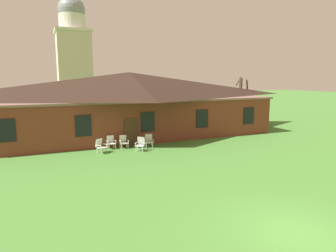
% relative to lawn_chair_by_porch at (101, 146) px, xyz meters
% --- Properties ---
extents(ground_plane, '(200.00, 200.00, 0.00)m').
position_rel_lawn_chair_by_porch_xyz_m(ground_plane, '(3.86, -13.16, -0.50)').
color(ground_plane, '#477F33').
extents(brick_building, '(24.92, 10.40, 5.62)m').
position_rel_lawn_chair_by_porch_xyz_m(brick_building, '(3.86, 6.30, 2.36)').
color(brick_building, brown).
rests_on(brick_building, ground).
extents(dome_tower, '(5.18, 5.18, 17.89)m').
position_rel_lawn_chair_by_porch_xyz_m(dome_tower, '(1.32, 27.10, 7.63)').
color(dome_tower, beige).
rests_on(dome_tower, ground).
extents(lawn_chair_by_porch, '(0.84, 0.87, 0.96)m').
position_rel_lawn_chair_by_porch_xyz_m(lawn_chair_by_porch, '(0.00, 0.00, 0.00)').
color(lawn_chair_by_porch, silver).
rests_on(lawn_chair_by_porch, ground).
extents(lawn_chair_near_door, '(0.66, 0.69, 0.96)m').
position_rel_lawn_chair_by_porch_xyz_m(lawn_chair_near_door, '(0.91, 1.01, 0.00)').
color(lawn_chair_near_door, silver).
rests_on(lawn_chair_near_door, ground).
extents(lawn_chair_left_end, '(0.65, 0.67, 0.96)m').
position_rel_lawn_chair_by_porch_xyz_m(lawn_chair_left_end, '(1.80, 0.81, 0.00)').
color(lawn_chair_left_end, silver).
rests_on(lawn_chair_left_end, ground).
extents(lawn_chair_middle, '(0.85, 0.87, 0.96)m').
position_rel_lawn_chair_by_porch_xyz_m(lawn_chair_middle, '(2.70, -0.45, 0.00)').
color(lawn_chair_middle, white).
rests_on(lawn_chair_middle, ground).
extents(lawn_chair_right_end, '(0.73, 0.78, 0.96)m').
position_rel_lawn_chair_by_porch_xyz_m(lawn_chair_right_end, '(3.62, 0.38, 0.00)').
color(lawn_chair_right_end, white).
rests_on(lawn_chair_right_end, ground).
extents(bare_tree_beside_building, '(2.29, 1.71, 5.30)m').
position_rel_lawn_chair_by_porch_xyz_m(bare_tree_beside_building, '(16.46, 6.48, 2.29)').
color(bare_tree_beside_building, brown).
rests_on(bare_tree_beside_building, ground).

